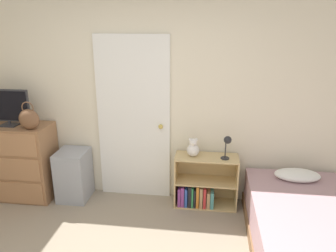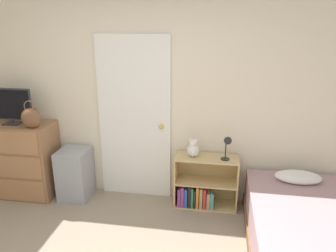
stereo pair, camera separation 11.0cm
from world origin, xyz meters
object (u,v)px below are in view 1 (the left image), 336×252
(storage_bin, at_px, (74,175))
(bookshelf, at_px, (201,187))
(teddy_bear, at_px, (193,148))
(desk_lamp, at_px, (227,143))
(bed, at_px, (310,231))
(dresser, at_px, (18,161))
(tv, at_px, (7,107))
(handbag, at_px, (29,119))

(storage_bin, relative_size, bookshelf, 0.85)
(teddy_bear, bearing_deg, bookshelf, -0.31)
(desk_lamp, height_order, bed, desk_lamp)
(dresser, relative_size, desk_lamp, 3.38)
(dresser, height_order, teddy_bear, dresser)
(tv, relative_size, teddy_bear, 2.50)
(dresser, relative_size, bookshelf, 1.28)
(teddy_bear, distance_m, bed, 1.48)
(tv, xyz_separation_m, teddy_bear, (2.21, 0.10, -0.45))
(desk_lamp, relative_size, bed, 0.16)
(teddy_bear, height_order, desk_lamp, desk_lamp)
(bed, bearing_deg, tv, 169.25)
(handbag, xyz_separation_m, teddy_bear, (1.89, 0.20, -0.35))
(tv, height_order, desk_lamp, tv)
(teddy_bear, bearing_deg, desk_lamp, -6.09)
(tv, distance_m, desk_lamp, 2.62)
(teddy_bear, relative_size, desk_lamp, 0.80)
(storage_bin, distance_m, teddy_bear, 1.54)
(bookshelf, height_order, teddy_bear, teddy_bear)
(teddy_bear, bearing_deg, handbag, -173.98)
(tv, bearing_deg, teddy_bear, 2.48)
(bed, bearing_deg, dresser, 168.86)
(dresser, distance_m, desk_lamp, 2.59)
(handbag, bearing_deg, desk_lamp, 3.97)
(desk_lamp, bearing_deg, bookshelf, 171.74)
(handbag, distance_m, teddy_bear, 1.93)
(tv, xyz_separation_m, storage_bin, (0.73, 0.05, -0.87))
(bookshelf, bearing_deg, teddy_bear, 179.69)
(dresser, xyz_separation_m, tv, (-0.03, -0.02, 0.71))
(dresser, distance_m, handbag, 0.68)
(dresser, height_order, bookshelf, dresser)
(bookshelf, bearing_deg, handbag, -174.32)
(bookshelf, bearing_deg, bed, -34.57)
(dresser, bearing_deg, tv, -145.65)
(storage_bin, relative_size, desk_lamp, 2.25)
(dresser, distance_m, teddy_bear, 2.20)
(handbag, bearing_deg, bookshelf, 5.68)
(handbag, bearing_deg, tv, 162.31)
(storage_bin, xyz_separation_m, bookshelf, (1.59, 0.05, -0.08))
(storage_bin, bearing_deg, bookshelf, 1.68)
(handbag, xyz_separation_m, desk_lamp, (2.27, 0.16, -0.24))
(bookshelf, relative_size, teddy_bear, 3.31)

